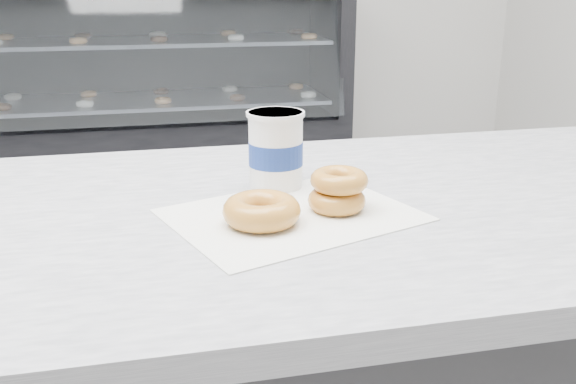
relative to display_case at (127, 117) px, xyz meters
name	(u,v)px	position (x,y,z in m)	size (l,w,h in m)	color
display_case	(127,117)	(0.00, 0.00, 0.00)	(2.40, 0.74, 1.25)	black
wax_paper	(292,215)	(0.31, -2.77, 0.41)	(0.34, 0.26, 0.00)	silver
donut_single	(262,211)	(0.26, -2.80, 0.43)	(0.11, 0.11, 0.04)	gold
donut_stack	(338,190)	(0.38, -2.76, 0.44)	(0.11, 0.11, 0.06)	gold
coffee_cup	(276,149)	(0.31, -2.63, 0.47)	(0.11, 0.11, 0.13)	white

